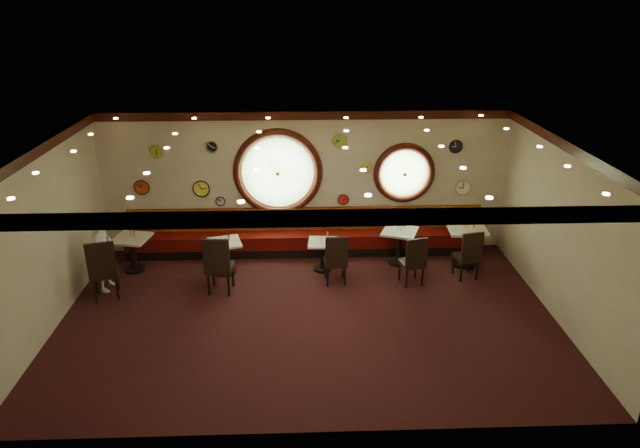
% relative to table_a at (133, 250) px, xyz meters
% --- Properties ---
extents(floor, '(9.00, 6.00, 0.00)m').
position_rel_table_a_xyz_m(floor, '(3.67, -2.00, -0.48)').
color(floor, black).
rests_on(floor, ground).
extents(ceiling, '(9.00, 6.00, 0.02)m').
position_rel_table_a_xyz_m(ceiling, '(3.67, -2.00, 2.72)').
color(ceiling, '#B39132').
rests_on(ceiling, wall_back).
extents(wall_back, '(9.00, 0.02, 3.20)m').
position_rel_table_a_xyz_m(wall_back, '(3.67, 1.00, 1.12)').
color(wall_back, beige).
rests_on(wall_back, floor).
extents(wall_front, '(9.00, 0.02, 3.20)m').
position_rel_table_a_xyz_m(wall_front, '(3.67, -5.00, 1.12)').
color(wall_front, beige).
rests_on(wall_front, floor).
extents(wall_left, '(0.02, 6.00, 3.20)m').
position_rel_table_a_xyz_m(wall_left, '(-0.83, -2.00, 1.12)').
color(wall_left, beige).
rests_on(wall_left, floor).
extents(wall_right, '(0.02, 6.00, 3.20)m').
position_rel_table_a_xyz_m(wall_right, '(8.17, -2.00, 1.12)').
color(wall_right, beige).
rests_on(wall_right, floor).
extents(molding_back, '(9.00, 0.10, 0.18)m').
position_rel_table_a_xyz_m(molding_back, '(3.67, 0.95, 2.63)').
color(molding_back, '#341009').
rests_on(molding_back, wall_back).
extents(molding_front, '(9.00, 0.10, 0.18)m').
position_rel_table_a_xyz_m(molding_front, '(3.67, -4.95, 2.63)').
color(molding_front, '#341009').
rests_on(molding_front, wall_back).
extents(molding_left, '(0.10, 6.00, 0.18)m').
position_rel_table_a_xyz_m(molding_left, '(-0.78, -2.00, 2.63)').
color(molding_left, '#341009').
rests_on(molding_left, wall_back).
extents(molding_right, '(0.10, 6.00, 0.18)m').
position_rel_table_a_xyz_m(molding_right, '(8.12, -2.00, 2.63)').
color(molding_right, '#341009').
rests_on(molding_right, wall_back).
extents(banquette_base, '(8.00, 0.55, 0.20)m').
position_rel_table_a_xyz_m(banquette_base, '(3.67, 0.72, -0.38)').
color(banquette_base, black).
rests_on(banquette_base, floor).
extents(banquette_seat, '(8.00, 0.55, 0.30)m').
position_rel_table_a_xyz_m(banquette_seat, '(3.67, 0.72, -0.13)').
color(banquette_seat, '#540907').
rests_on(banquette_seat, banquette_base).
extents(banquette_back, '(8.00, 0.10, 0.55)m').
position_rel_table_a_xyz_m(banquette_back, '(3.67, 0.94, 0.27)').
color(banquette_back, '#610B07').
rests_on(banquette_back, wall_back).
extents(porthole_left_glass, '(1.66, 0.02, 1.66)m').
position_rel_table_a_xyz_m(porthole_left_glass, '(3.07, 1.00, 1.37)').
color(porthole_left_glass, '#7EA864').
rests_on(porthole_left_glass, wall_back).
extents(porthole_left_frame, '(1.98, 0.18, 1.98)m').
position_rel_table_a_xyz_m(porthole_left_frame, '(3.07, 0.98, 1.37)').
color(porthole_left_frame, '#341009').
rests_on(porthole_left_frame, wall_back).
extents(porthole_left_ring, '(1.61, 0.03, 1.61)m').
position_rel_table_a_xyz_m(porthole_left_ring, '(3.07, 0.95, 1.37)').
color(porthole_left_ring, gold).
rests_on(porthole_left_ring, wall_back).
extents(porthole_right_glass, '(1.10, 0.02, 1.10)m').
position_rel_table_a_xyz_m(porthole_right_glass, '(5.87, 1.00, 1.32)').
color(porthole_right_glass, '#7EA864').
rests_on(porthole_right_glass, wall_back).
extents(porthole_right_frame, '(1.38, 0.18, 1.38)m').
position_rel_table_a_xyz_m(porthole_right_frame, '(5.87, 0.98, 1.32)').
color(porthole_right_frame, '#341009').
rests_on(porthole_right_frame, wall_back).
extents(porthole_right_ring, '(1.09, 0.03, 1.09)m').
position_rel_table_a_xyz_m(porthole_right_ring, '(5.87, 0.95, 1.32)').
color(porthole_right_ring, gold).
rests_on(porthole_right_ring, wall_back).
extents(wall_clock_0, '(0.30, 0.03, 0.30)m').
position_rel_table_a_xyz_m(wall_clock_0, '(4.42, 0.96, 2.07)').
color(wall_clock_0, '#8EC83E').
rests_on(wall_clock_0, wall_back).
extents(wall_clock_1, '(0.24, 0.03, 0.24)m').
position_rel_table_a_xyz_m(wall_clock_1, '(1.67, 0.96, 1.97)').
color(wall_clock_1, black).
rests_on(wall_clock_1, wall_back).
extents(wall_clock_2, '(0.26, 0.03, 0.26)m').
position_rel_table_a_xyz_m(wall_clock_2, '(0.47, 0.96, 1.87)').
color(wall_clock_2, '#92BF26').
rests_on(wall_clock_2, wall_back).
extents(wall_clock_3, '(0.28, 0.03, 0.28)m').
position_rel_table_a_xyz_m(wall_clock_3, '(6.97, 0.96, 1.92)').
color(wall_clock_3, black).
rests_on(wall_clock_3, wall_back).
extents(wall_clock_4, '(0.34, 0.03, 0.34)m').
position_rel_table_a_xyz_m(wall_clock_4, '(7.22, 0.96, 0.97)').
color(wall_clock_4, white).
rests_on(wall_clock_4, wall_back).
extents(wall_clock_5, '(0.22, 0.03, 0.22)m').
position_rel_table_a_xyz_m(wall_clock_5, '(5.02, 0.96, 1.47)').
color(wall_clock_5, '#E5D14C').
rests_on(wall_clock_5, wall_back).
extents(wall_clock_6, '(0.20, 0.03, 0.20)m').
position_rel_table_a_xyz_m(wall_clock_6, '(1.77, 0.96, 0.72)').
color(wall_clock_6, silver).
rests_on(wall_clock_6, wall_back).
extents(wall_clock_7, '(0.32, 0.03, 0.32)m').
position_rel_table_a_xyz_m(wall_clock_7, '(0.07, 0.96, 1.07)').
color(wall_clock_7, red).
rests_on(wall_clock_7, wall_back).
extents(wall_clock_8, '(0.36, 0.03, 0.36)m').
position_rel_table_a_xyz_m(wall_clock_8, '(1.37, 0.96, 1.02)').
color(wall_clock_8, yellow).
rests_on(wall_clock_8, wall_back).
extents(wall_clock_9, '(0.24, 0.03, 0.24)m').
position_rel_table_a_xyz_m(wall_clock_9, '(4.52, 0.96, 0.72)').
color(wall_clock_9, red).
rests_on(wall_clock_9, wall_back).
extents(table_a, '(0.81, 0.81, 0.77)m').
position_rel_table_a_xyz_m(table_a, '(0.00, 0.00, 0.00)').
color(table_a, black).
rests_on(table_a, floor).
extents(table_b, '(0.80, 0.80, 0.72)m').
position_rel_table_a_xyz_m(table_b, '(1.96, -0.19, -0.03)').
color(table_b, black).
rests_on(table_b, floor).
extents(table_c, '(0.65, 0.65, 0.66)m').
position_rel_table_a_xyz_m(table_c, '(4.01, -0.13, -0.07)').
color(table_c, black).
rests_on(table_c, floor).
extents(table_d, '(0.92, 0.92, 0.78)m').
position_rel_table_a_xyz_m(table_d, '(5.69, 0.14, 0.01)').
color(table_d, black).
rests_on(table_d, floor).
extents(table_e, '(0.85, 0.85, 0.88)m').
position_rel_table_a_xyz_m(table_e, '(7.11, -0.02, 0.07)').
color(table_e, black).
rests_on(table_e, floor).
extents(chair_a, '(0.64, 0.64, 0.77)m').
position_rel_table_a_xyz_m(chair_a, '(-0.22, -1.23, 0.22)').
color(chair_a, black).
rests_on(chair_a, floor).
extents(chair_b, '(0.56, 0.56, 0.75)m').
position_rel_table_a_xyz_m(chair_b, '(1.94, -1.08, 0.21)').
color(chair_b, black).
rests_on(chair_b, floor).
extents(chair_c, '(0.48, 0.48, 0.67)m').
position_rel_table_a_xyz_m(chair_c, '(4.25, -0.79, 0.13)').
color(chair_c, black).
rests_on(chair_c, floor).
extents(chair_d, '(0.54, 0.54, 0.66)m').
position_rel_table_a_xyz_m(chair_d, '(5.81, -0.89, 0.13)').
color(chair_d, black).
rests_on(chair_d, floor).
extents(chair_e, '(0.53, 0.53, 0.66)m').
position_rel_table_a_xyz_m(chair_e, '(6.99, -0.66, 0.13)').
color(chair_e, black).
rests_on(chair_e, floor).
extents(condiment_a_salt, '(0.03, 0.03, 0.09)m').
position_rel_table_a_xyz_m(condiment_a_salt, '(-0.03, 0.09, 0.33)').
color(condiment_a_salt, silver).
rests_on(condiment_a_salt, table_a).
extents(condiment_b_salt, '(0.04, 0.04, 0.11)m').
position_rel_table_a_xyz_m(condiment_b_salt, '(1.90, -0.16, 0.29)').
color(condiment_b_salt, silver).
rests_on(condiment_b_salt, table_b).
extents(condiment_c_salt, '(0.04, 0.04, 0.10)m').
position_rel_table_a_xyz_m(condiment_c_salt, '(3.99, -0.13, 0.22)').
color(condiment_c_salt, silver).
rests_on(condiment_c_salt, table_c).
extents(condiment_d_salt, '(0.03, 0.03, 0.09)m').
position_rel_table_a_xyz_m(condiment_d_salt, '(5.66, 0.20, 0.34)').
color(condiment_d_salt, silver).
rests_on(condiment_d_salt, table_d).
extents(condiment_a_pepper, '(0.03, 0.03, 0.09)m').
position_rel_table_a_xyz_m(condiment_a_pepper, '(0.06, -0.01, 0.33)').
color(condiment_a_pepper, silver).
rests_on(condiment_a_pepper, table_a).
extents(condiment_b_pepper, '(0.04, 0.04, 0.10)m').
position_rel_table_a_xyz_m(condiment_b_pepper, '(2.01, -0.24, 0.29)').
color(condiment_b_pepper, '#BAB9BE').
rests_on(condiment_b_pepper, table_b).
extents(condiment_c_pepper, '(0.03, 0.03, 0.09)m').
position_rel_table_a_xyz_m(condiment_c_pepper, '(4.08, -0.20, 0.22)').
color(condiment_c_pepper, silver).
rests_on(condiment_c_pepper, table_c).
extents(condiment_d_pepper, '(0.03, 0.03, 0.10)m').
position_rel_table_a_xyz_m(condiment_d_pepper, '(5.71, 0.09, 0.34)').
color(condiment_d_pepper, silver).
rests_on(condiment_d_pepper, table_d).
extents(condiment_a_bottle, '(0.05, 0.05, 0.17)m').
position_rel_table_a_xyz_m(condiment_a_bottle, '(0.05, 0.06, 0.37)').
color(condiment_a_bottle, gold).
rests_on(condiment_a_bottle, table_a).
extents(condiment_b_bottle, '(0.04, 0.04, 0.14)m').
position_rel_table_a_xyz_m(condiment_b_bottle, '(2.05, -0.16, 0.30)').
color(condiment_b_bottle, orange).
rests_on(condiment_b_bottle, table_b).
extents(condiment_c_bottle, '(0.05, 0.05, 0.17)m').
position_rel_table_a_xyz_m(condiment_c_bottle, '(4.13, -0.03, 0.26)').
color(condiment_c_bottle, gold).
rests_on(condiment_c_bottle, table_c).
extents(condiment_d_bottle, '(0.04, 0.04, 0.14)m').
position_rel_table_a_xyz_m(condiment_d_bottle, '(5.81, 0.26, 0.36)').
color(condiment_d_bottle, gold).
rests_on(condiment_d_bottle, table_d).
extents(condiment_e_salt, '(0.04, 0.04, 0.10)m').
position_rel_table_a_xyz_m(condiment_e_salt, '(7.04, -0.01, 0.45)').
color(condiment_e_salt, silver).
rests_on(condiment_e_salt, table_e).
extents(condiment_e_pepper, '(0.04, 0.04, 0.10)m').
position_rel_table_a_xyz_m(condiment_e_pepper, '(7.11, 0.01, 0.45)').
color(condiment_e_pepper, silver).
rests_on(condiment_e_pepper, table_e).
extents(condiment_e_bottle, '(0.05, 0.05, 0.17)m').
position_rel_table_a_xyz_m(condiment_e_bottle, '(7.25, 0.01, 0.48)').
color(condiment_e_bottle, gold).
rests_on(condiment_e_bottle, table_e).
extents(waiter, '(0.45, 0.61, 1.54)m').
position_rel_table_a_xyz_m(waiter, '(-0.33, -0.79, 0.28)').
color(waiter, white).
rests_on(waiter, floor).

